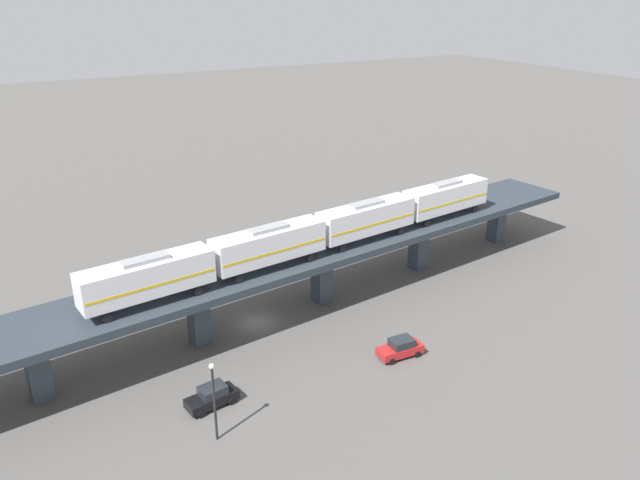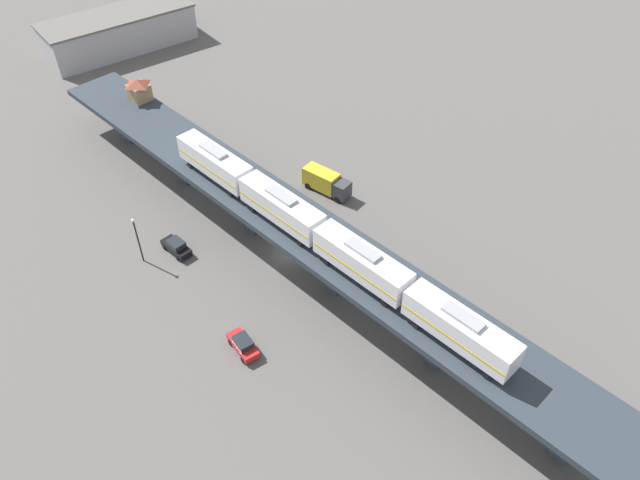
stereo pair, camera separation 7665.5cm
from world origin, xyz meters
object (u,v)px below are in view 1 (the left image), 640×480
object	(u,v)px
street_car_red	(400,348)
street_lamp	(214,395)
street_car_black	(212,396)
subway_train	(320,231)
delivery_truck	(158,279)

from	to	relation	value
street_car_red	street_lamp	bearing A→B (deg)	97.73
street_car_red	street_car_black	xyz separation A→B (m)	(1.51, 18.33, 0.00)
subway_train	street_car_black	xyz separation A→B (m)	(-10.60, 16.26, -8.22)
subway_train	street_lamp	distance (m)	23.36
street_car_red	delivery_truck	size ratio (longest dim) A/B	0.60
subway_train	street_car_black	distance (m)	21.08
subway_train	street_lamp	xyz separation A→B (m)	(-14.75, 17.39, -5.05)
street_car_black	street_lamp	size ratio (longest dim) A/B	0.67
street_car_black	street_car_red	bearing A→B (deg)	-94.71
subway_train	street_car_red	size ratio (longest dim) A/B	11.09
street_car_red	subway_train	bearing A→B (deg)	9.69
subway_train	street_lamp	world-z (taller)	subway_train
street_lamp	street_car_black	bearing A→B (deg)	-15.21
subway_train	street_car_red	distance (m)	14.78
street_car_red	delivery_truck	world-z (taller)	delivery_truck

